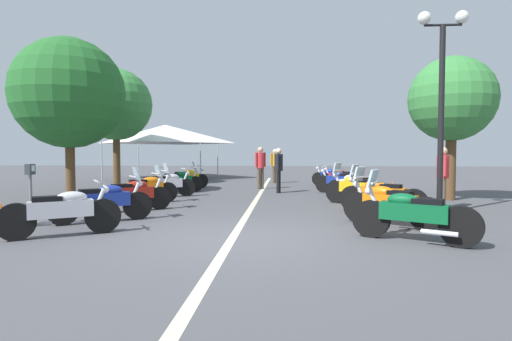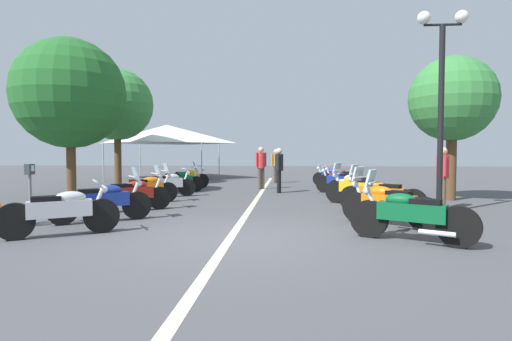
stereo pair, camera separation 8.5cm
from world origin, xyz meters
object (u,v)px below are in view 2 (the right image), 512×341
at_px(motorcycle_right_row_2, 380,195).
at_px(motorcycle_right_row_7, 334,176).
at_px(motorcycle_left_row_4, 167,184).
at_px(motorcycle_right_row_4, 355,185).
at_px(bystander_1, 261,164).
at_px(motorcycle_left_row_2, 131,194).
at_px(motorcycle_left_row_6, 187,178).
at_px(bystander_0, 279,167).
at_px(motorcycle_left_row_1, 102,201).
at_px(motorcycle_left_row_5, 179,180).
at_px(motorcycle_right_row_6, 342,178).
at_px(motorcycle_right_row_0, 410,214).
at_px(motorcycle_right_row_3, 357,188).
at_px(motorcycle_left_row_0, 61,211).
at_px(roadside_tree_0, 70,94).
at_px(parking_meter, 30,183).
at_px(traffic_cone_1, 393,191).
at_px(roadside_tree_1, 452,100).
at_px(motorcycle_right_row_1, 387,203).
at_px(motorcycle_right_row_5, 342,181).
at_px(street_lamp_twin_globe, 442,76).
at_px(bystander_2, 443,173).
at_px(roadside_tree_2, 117,105).
at_px(traffic_cone_0, 0,218).
at_px(motorcycle_left_row_3, 146,188).
at_px(event_tent, 167,134).

distance_m(motorcycle_right_row_2, motorcycle_right_row_7, 8.38).
relative_size(motorcycle_left_row_4, motorcycle_right_row_7, 0.99).
distance_m(motorcycle_right_row_4, bystander_1, 4.81).
height_order(motorcycle_left_row_2, motorcycle_right_row_7, motorcycle_left_row_2).
height_order(motorcycle_left_row_6, bystander_0, bystander_0).
bearing_deg(motorcycle_left_row_6, motorcycle_left_row_1, -127.32).
bearing_deg(bystander_0, motorcycle_left_row_5, -173.67).
relative_size(motorcycle_right_row_4, bystander_0, 1.04).
height_order(motorcycle_right_row_2, motorcycle_right_row_6, motorcycle_right_row_2).
bearing_deg(motorcycle_right_row_0, bystander_1, -42.42).
bearing_deg(motorcycle_left_row_6, motorcycle_right_row_3, -76.49).
relative_size(motorcycle_left_row_0, roadside_tree_0, 0.33).
relative_size(motorcycle_right_row_2, motorcycle_right_row_7, 1.02).
bearing_deg(parking_meter, traffic_cone_1, 32.83).
bearing_deg(motorcycle_left_row_2, roadside_tree_1, -16.83).
xyz_separation_m(motorcycle_left_row_2, motorcycle_left_row_4, (3.40, 0.09, -0.01)).
bearing_deg(bystander_1, bystander_0, -10.91).
xyz_separation_m(motorcycle_right_row_1, motorcycle_right_row_5, (6.64, 0.06, -0.01)).
bearing_deg(street_lamp_twin_globe, roadside_tree_1, -25.81).
relative_size(motorcycle_left_row_4, motorcycle_left_row_5, 1.00).
xyz_separation_m(bystander_2, roadside_tree_2, (6.91, 12.15, 2.77)).
bearing_deg(motorcycle_right_row_5, motorcycle_left_row_4, 49.96).
distance_m(traffic_cone_0, bystander_2, 10.49).
relative_size(motorcycle_right_row_0, motorcycle_right_row_2, 1.00).
height_order(motorcycle_left_row_6, parking_meter, parking_meter).
bearing_deg(traffic_cone_1, motorcycle_right_row_2, 160.47).
height_order(motorcycle_left_row_3, motorcycle_right_row_6, motorcycle_left_row_3).
distance_m(street_lamp_twin_globe, bystander_0, 6.85).
bearing_deg(parking_meter, motorcycle_right_row_3, 29.89).
xyz_separation_m(traffic_cone_0, roadside_tree_2, (11.11, 2.56, 3.46)).
xyz_separation_m(motorcycle_right_row_1, bystander_2, (2.80, -2.15, 0.51)).
bearing_deg(bystander_0, motorcycle_left_row_1, -112.78).
xyz_separation_m(motorcycle_left_row_4, bystander_1, (3.31, -3.03, 0.60)).
distance_m(motorcycle_right_row_5, roadside_tree_1, 4.61).
height_order(motorcycle_left_row_1, motorcycle_right_row_4, motorcycle_left_row_1).
relative_size(motorcycle_left_row_2, motorcycle_right_row_3, 1.03).
bearing_deg(bystander_2, motorcycle_left_row_1, -152.97).
xyz_separation_m(roadside_tree_2, event_tent, (5.27, -0.74, -1.10)).
xyz_separation_m(motorcycle_left_row_5, event_tent, (8.22, 2.98, 2.19)).
bearing_deg(motorcycle_right_row_4, motorcycle_right_row_0, 123.69).
height_order(motorcycle_left_row_1, street_lamp_twin_globe, street_lamp_twin_globe).
height_order(motorcycle_left_row_5, roadside_tree_1, roadside_tree_1).
distance_m(traffic_cone_1, roadside_tree_2, 12.84).
bearing_deg(motorcycle_right_row_4, traffic_cone_0, 74.92).
distance_m(motorcycle_right_row_0, motorcycle_right_row_7, 11.51).
xyz_separation_m(motorcycle_left_row_2, motorcycle_right_row_7, (8.37, -6.15, -0.01)).
height_order(traffic_cone_1, roadside_tree_2, roadside_tree_2).
distance_m(motorcycle_left_row_4, motorcycle_right_row_3, 6.36).
bearing_deg(bystander_0, motorcycle_right_row_0, -67.75).
bearing_deg(motorcycle_right_row_0, motorcycle_right_row_6, -61.45).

